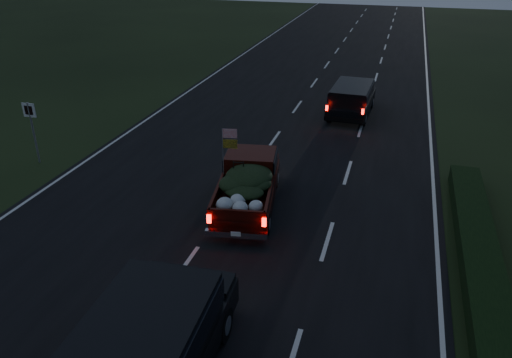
% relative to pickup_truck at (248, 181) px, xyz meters
% --- Properties ---
extents(ground, '(120.00, 120.00, 0.00)m').
position_rel_pickup_truck_xyz_m(ground, '(-0.66, -3.94, -0.91)').
color(ground, black).
rests_on(ground, ground).
extents(road_asphalt, '(14.00, 120.00, 0.02)m').
position_rel_pickup_truck_xyz_m(road_asphalt, '(-0.66, -3.94, -0.90)').
color(road_asphalt, black).
rests_on(road_asphalt, ground).
extents(hedge_row, '(1.00, 10.00, 0.60)m').
position_rel_pickup_truck_xyz_m(hedge_row, '(7.14, -0.94, -0.61)').
color(hedge_row, black).
rests_on(hedge_row, ground).
extents(route_sign, '(0.55, 0.08, 2.50)m').
position_rel_pickup_truck_xyz_m(route_sign, '(-9.16, 1.06, 0.74)').
color(route_sign, gray).
rests_on(route_sign, ground).
extents(pickup_truck, '(2.51, 4.88, 2.44)m').
position_rel_pickup_truck_xyz_m(pickup_truck, '(0.00, 0.00, 0.00)').
color(pickup_truck, '#350C07').
rests_on(pickup_truck, ground).
extents(lead_suv, '(2.05, 4.56, 1.29)m').
position_rel_pickup_truck_xyz_m(lead_suv, '(2.22, 10.52, 0.06)').
color(lead_suv, black).
rests_on(lead_suv, ground).
extents(rear_suv, '(2.65, 5.45, 1.54)m').
position_rel_pickup_truck_xyz_m(rear_suv, '(0.38, -8.04, 0.25)').
color(rear_suv, black).
rests_on(rear_suv, ground).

